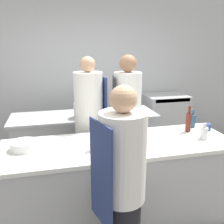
{
  "coord_description": "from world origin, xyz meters",
  "views": [
    {
      "loc": [
        -0.67,
        -2.36,
        1.93
      ],
      "look_at": [
        0.0,
        0.35,
        1.16
      ],
      "focal_mm": 40.0,
      "sensor_mm": 36.0,
      "label": 1
    }
  ],
  "objects_px": {
    "oven_range": "(164,121)",
    "bottle_wine": "(204,133)",
    "bottle_vinegar": "(192,120)",
    "bowl_mixing_large": "(100,140)",
    "chef_at_prep_near": "(122,190)",
    "bottle_olive_oil": "(95,141)",
    "bowl_prep_small": "(24,145)",
    "chef_at_pass_far": "(127,124)",
    "bottle_cooking_oil": "(188,122)",
    "chef_at_stove": "(89,126)",
    "stockpot": "(82,110)",
    "cup": "(207,127)"
  },
  "relations": [
    {
      "from": "bowl_prep_small",
      "to": "stockpot",
      "type": "xyz_separation_m",
      "value": [
        0.71,
        0.99,
        0.06
      ]
    },
    {
      "from": "chef_at_prep_near",
      "to": "bottle_wine",
      "type": "xyz_separation_m",
      "value": [
        1.12,
        0.62,
        0.16
      ]
    },
    {
      "from": "bowl_prep_small",
      "to": "stockpot",
      "type": "height_order",
      "value": "stockpot"
    },
    {
      "from": "bottle_wine",
      "to": "chef_at_stove",
      "type": "bearing_deg",
      "value": 145.77
    },
    {
      "from": "bowl_mixing_large",
      "to": "bowl_prep_small",
      "type": "height_order",
      "value": "bowl_prep_small"
    },
    {
      "from": "bottle_cooking_oil",
      "to": "cup",
      "type": "distance_m",
      "value": 0.26
    },
    {
      "from": "bottle_vinegar",
      "to": "bowl_mixing_large",
      "type": "relative_size",
      "value": 1.24
    },
    {
      "from": "bottle_vinegar",
      "to": "bowl_mixing_large",
      "type": "distance_m",
      "value": 1.25
    },
    {
      "from": "chef_at_pass_far",
      "to": "bottle_wine",
      "type": "bearing_deg",
      "value": -124.36
    },
    {
      "from": "bottle_olive_oil",
      "to": "cup",
      "type": "distance_m",
      "value": 1.45
    },
    {
      "from": "chef_at_stove",
      "to": "bottle_wine",
      "type": "distance_m",
      "value": 1.4
    },
    {
      "from": "bottle_olive_oil",
      "to": "cup",
      "type": "xyz_separation_m",
      "value": [
        1.42,
        0.26,
        -0.05
      ]
    },
    {
      "from": "chef_at_stove",
      "to": "stockpot",
      "type": "relative_size",
      "value": 7.11
    },
    {
      "from": "bottle_olive_oil",
      "to": "bottle_vinegar",
      "type": "distance_m",
      "value": 1.37
    },
    {
      "from": "bottle_wine",
      "to": "cup",
      "type": "height_order",
      "value": "bottle_wine"
    },
    {
      "from": "bowl_mixing_large",
      "to": "cup",
      "type": "bearing_deg",
      "value": 3.3
    },
    {
      "from": "bottle_cooking_oil",
      "to": "bowl_prep_small",
      "type": "distance_m",
      "value": 1.86
    },
    {
      "from": "chef_at_stove",
      "to": "bottle_olive_oil",
      "type": "distance_m",
      "value": 0.8
    },
    {
      "from": "bottle_vinegar",
      "to": "bowl_mixing_large",
      "type": "xyz_separation_m",
      "value": [
        -1.22,
        -0.23,
        -0.06
      ]
    },
    {
      "from": "chef_at_stove",
      "to": "stockpot",
      "type": "distance_m",
      "value": 0.4
    },
    {
      "from": "chef_at_stove",
      "to": "bottle_vinegar",
      "type": "distance_m",
      "value": 1.31
    },
    {
      "from": "bowl_mixing_large",
      "to": "bowl_prep_small",
      "type": "bearing_deg",
      "value": 179.89
    },
    {
      "from": "bottle_cooking_oil",
      "to": "bowl_mixing_large",
      "type": "xyz_separation_m",
      "value": [
        -1.09,
        -0.09,
        -0.09
      ]
    },
    {
      "from": "chef_at_prep_near",
      "to": "bottle_cooking_oil",
      "type": "xyz_separation_m",
      "value": [
        1.08,
        0.88,
        0.21
      ]
    },
    {
      "from": "oven_range",
      "to": "chef_at_prep_near",
      "type": "distance_m",
      "value": 2.95
    },
    {
      "from": "bowl_mixing_large",
      "to": "bottle_cooking_oil",
      "type": "bearing_deg",
      "value": 4.6
    },
    {
      "from": "bottle_wine",
      "to": "bottle_vinegar",
      "type": "bearing_deg",
      "value": 77.11
    },
    {
      "from": "chef_at_prep_near",
      "to": "bottle_cooking_oil",
      "type": "relative_size",
      "value": 5.23
    },
    {
      "from": "bottle_wine",
      "to": "bowl_mixing_large",
      "type": "bearing_deg",
      "value": 171.38
    },
    {
      "from": "chef_at_prep_near",
      "to": "bottle_cooking_oil",
      "type": "height_order",
      "value": "chef_at_prep_near"
    },
    {
      "from": "bottle_wine",
      "to": "bowl_prep_small",
      "type": "xyz_separation_m",
      "value": [
        -1.9,
        0.17,
        -0.03
      ]
    },
    {
      "from": "cup",
      "to": "chef_at_stove",
      "type": "bearing_deg",
      "value": 158.51
    },
    {
      "from": "chef_at_prep_near",
      "to": "bottle_cooking_oil",
      "type": "distance_m",
      "value": 1.41
    },
    {
      "from": "oven_range",
      "to": "bottle_wine",
      "type": "relative_size",
      "value": 5.64
    },
    {
      "from": "chef_at_prep_near",
      "to": "chef_at_pass_far",
      "type": "bearing_deg",
      "value": -33.94
    },
    {
      "from": "chef_at_stove",
      "to": "bottle_olive_oil",
      "type": "xyz_separation_m",
      "value": [
        -0.07,
        -0.79,
        0.11
      ]
    },
    {
      "from": "oven_range",
      "to": "stockpot",
      "type": "height_order",
      "value": "stockpot"
    },
    {
      "from": "bowl_mixing_large",
      "to": "stockpot",
      "type": "distance_m",
      "value": 0.99
    },
    {
      "from": "bowl_mixing_large",
      "to": "bottle_olive_oil",
      "type": "bearing_deg",
      "value": -115.34
    },
    {
      "from": "oven_range",
      "to": "chef_at_pass_far",
      "type": "relative_size",
      "value": 0.57
    },
    {
      "from": "chef_at_pass_far",
      "to": "bottle_wine",
      "type": "xyz_separation_m",
      "value": [
        0.67,
        -0.7,
        0.07
      ]
    },
    {
      "from": "oven_range",
      "to": "bowl_prep_small",
      "type": "bearing_deg",
      "value": -144.01
    },
    {
      "from": "oven_range",
      "to": "bowl_prep_small",
      "type": "distance_m",
      "value": 2.91
    },
    {
      "from": "chef_at_pass_far",
      "to": "bowl_prep_small",
      "type": "xyz_separation_m",
      "value": [
        -1.23,
        -0.52,
        0.04
      ]
    },
    {
      "from": "oven_range",
      "to": "bottle_vinegar",
      "type": "height_order",
      "value": "bottle_vinegar"
    },
    {
      "from": "oven_range",
      "to": "chef_at_prep_near",
      "type": "xyz_separation_m",
      "value": [
        -1.55,
        -2.49,
        0.32
      ]
    },
    {
      "from": "bottle_olive_oil",
      "to": "bowl_prep_small",
      "type": "height_order",
      "value": "bottle_olive_oil"
    },
    {
      "from": "bottle_vinegar",
      "to": "bottle_wine",
      "type": "xyz_separation_m",
      "value": [
        -0.09,
        -0.4,
        -0.02
      ]
    },
    {
      "from": "chef_at_stove",
      "to": "chef_at_pass_far",
      "type": "bearing_deg",
      "value": 72.3
    },
    {
      "from": "stockpot",
      "to": "bottle_olive_oil",
      "type": "bearing_deg",
      "value": -91.37
    }
  ]
}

